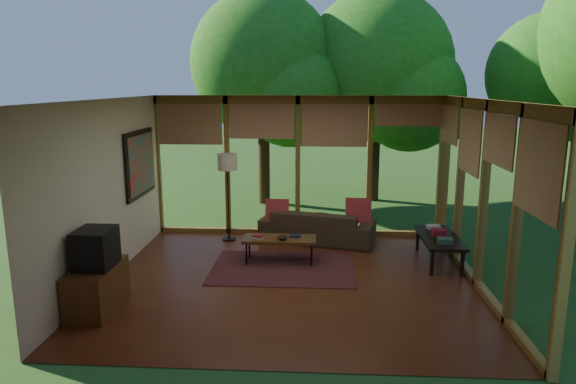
# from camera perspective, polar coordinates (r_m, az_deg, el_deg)

# --- Properties ---
(floor) EXTENTS (5.50, 5.50, 0.00)m
(floor) POSITION_cam_1_polar(r_m,az_deg,el_deg) (7.86, 0.31, -9.82)
(floor) COLOR #612C19
(floor) RESTS_ON ground
(ceiling) EXTENTS (5.50, 5.50, 0.00)m
(ceiling) POSITION_cam_1_polar(r_m,az_deg,el_deg) (7.30, 0.34, 10.27)
(ceiling) COLOR white
(ceiling) RESTS_ON ground
(wall_left) EXTENTS (0.04, 5.00, 2.70)m
(wall_left) POSITION_cam_1_polar(r_m,az_deg,el_deg) (8.09, -19.53, 0.10)
(wall_left) COLOR silver
(wall_left) RESTS_ON ground
(wall_front) EXTENTS (5.50, 0.04, 2.70)m
(wall_front) POSITION_cam_1_polar(r_m,az_deg,el_deg) (5.05, -1.20, -6.09)
(wall_front) COLOR silver
(wall_front) RESTS_ON ground
(window_wall_back) EXTENTS (5.50, 0.12, 2.70)m
(window_wall_back) POSITION_cam_1_polar(r_m,az_deg,el_deg) (9.92, 1.09, 2.87)
(window_wall_back) COLOR olive
(window_wall_back) RESTS_ON ground
(window_wall_right) EXTENTS (0.12, 5.00, 2.70)m
(window_wall_right) POSITION_cam_1_polar(r_m,az_deg,el_deg) (7.82, 20.89, -0.39)
(window_wall_right) COLOR olive
(window_wall_right) RESTS_ON ground
(exterior_lawn) EXTENTS (40.00, 40.00, 0.00)m
(exterior_lawn) POSITION_cam_1_polar(r_m,az_deg,el_deg) (17.33, 29.38, 0.68)
(exterior_lawn) COLOR #254F1D
(exterior_lawn) RESTS_ON ground
(tree_nw) EXTENTS (3.46, 3.46, 5.12)m
(tree_nw) POSITION_cam_1_polar(r_m,az_deg,el_deg) (12.63, -2.76, 14.06)
(tree_nw) COLOR #392414
(tree_nw) RESTS_ON ground
(tree_ne) EXTENTS (3.68, 3.68, 5.16)m
(tree_ne) POSITION_cam_1_polar(r_m,az_deg,el_deg) (13.10, 9.85, 13.50)
(tree_ne) COLOR #392414
(tree_ne) RESTS_ON ground
(tree_far) EXTENTS (2.74, 2.74, 4.52)m
(tree_far) POSITION_cam_1_polar(r_m,az_deg,el_deg) (13.36, 26.97, 11.60)
(tree_far) COLOR #392414
(tree_far) RESTS_ON ground
(rug) EXTENTS (2.28, 1.62, 0.01)m
(rug) POSITION_cam_1_polar(r_m,az_deg,el_deg) (8.35, -0.56, -8.44)
(rug) COLOR maroon
(rug) RESTS_ON floor
(sofa) EXTENTS (2.23, 1.30, 0.61)m
(sofa) POSITION_cam_1_polar(r_m,az_deg,el_deg) (9.65, 3.29, -3.76)
(sofa) COLOR #3D2F1E
(sofa) RESTS_ON floor
(pillow_left) EXTENTS (0.43, 0.23, 0.45)m
(pillow_left) POSITION_cam_1_polar(r_m,az_deg,el_deg) (9.55, -1.20, -2.11)
(pillow_left) COLOR maroon
(pillow_left) RESTS_ON sofa
(pillow_right) EXTENTS (0.47, 0.25, 0.49)m
(pillow_right) POSITION_cam_1_polar(r_m,az_deg,el_deg) (9.55, 7.81, -2.11)
(pillow_right) COLOR maroon
(pillow_right) RESTS_ON sofa
(ct_book_lower) EXTENTS (0.20, 0.16, 0.03)m
(ct_book_lower) POSITION_cam_1_polar(r_m,az_deg,el_deg) (8.47, -3.34, -5.07)
(ct_book_lower) COLOR #BAB0A9
(ct_book_lower) RESTS_ON coffee_table
(ct_book_upper) EXTENTS (0.19, 0.16, 0.03)m
(ct_book_upper) POSITION_cam_1_polar(r_m,az_deg,el_deg) (8.46, -3.34, -4.87)
(ct_book_upper) COLOR maroon
(ct_book_upper) RESTS_ON coffee_table
(ct_book_side) EXTENTS (0.19, 0.14, 0.03)m
(ct_book_side) POSITION_cam_1_polar(r_m,az_deg,el_deg) (8.55, 0.78, -4.89)
(ct_book_side) COLOR #161A31
(ct_book_side) RESTS_ON coffee_table
(ct_bowl) EXTENTS (0.16, 0.16, 0.07)m
(ct_bowl) POSITION_cam_1_polar(r_m,az_deg,el_deg) (8.38, -0.65, -5.08)
(ct_bowl) COLOR black
(ct_bowl) RESTS_ON coffee_table
(media_cabinet) EXTENTS (0.50, 1.00, 0.60)m
(media_cabinet) POSITION_cam_1_polar(r_m,az_deg,el_deg) (7.24, -20.44, -9.99)
(media_cabinet) COLOR #5A3518
(media_cabinet) RESTS_ON floor
(television) EXTENTS (0.45, 0.55, 0.50)m
(television) POSITION_cam_1_polar(r_m,az_deg,el_deg) (7.06, -20.62, -5.85)
(television) COLOR black
(television) RESTS_ON media_cabinet
(console_book_a) EXTENTS (0.24, 0.18, 0.08)m
(console_book_a) POSITION_cam_1_polar(r_m,az_deg,el_deg) (8.45, 17.08, -5.22)
(console_book_a) COLOR #2F5247
(console_book_a) RESTS_ON side_console
(console_book_b) EXTENTS (0.22, 0.16, 0.10)m
(console_book_b) POSITION_cam_1_polar(r_m,az_deg,el_deg) (8.87, 16.41, -4.32)
(console_book_b) COLOR maroon
(console_book_b) RESTS_ON side_console
(console_book_c) EXTENTS (0.24, 0.19, 0.06)m
(console_book_c) POSITION_cam_1_polar(r_m,az_deg,el_deg) (9.25, 15.85, -3.75)
(console_book_c) COLOR #BAB0A9
(console_book_c) RESTS_ON side_console
(floor_lamp) EXTENTS (0.36, 0.36, 1.65)m
(floor_lamp) POSITION_cam_1_polar(r_m,az_deg,el_deg) (9.56, -6.74, 2.79)
(floor_lamp) COLOR black
(floor_lamp) RESTS_ON floor
(coffee_table) EXTENTS (1.20, 0.50, 0.43)m
(coffee_table) POSITION_cam_1_polar(r_m,az_deg,el_deg) (8.50, -0.94, -5.33)
(coffee_table) COLOR #5A3518
(coffee_table) RESTS_ON floor
(side_console) EXTENTS (0.60, 1.40, 0.46)m
(side_console) POSITION_cam_1_polar(r_m,az_deg,el_deg) (8.85, 16.44, -5.00)
(side_console) COLOR black
(side_console) RESTS_ON floor
(wall_painting) EXTENTS (0.06, 1.35, 1.15)m
(wall_painting) POSITION_cam_1_polar(r_m,az_deg,el_deg) (9.32, -16.11, 3.06)
(wall_painting) COLOR black
(wall_painting) RESTS_ON wall_left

